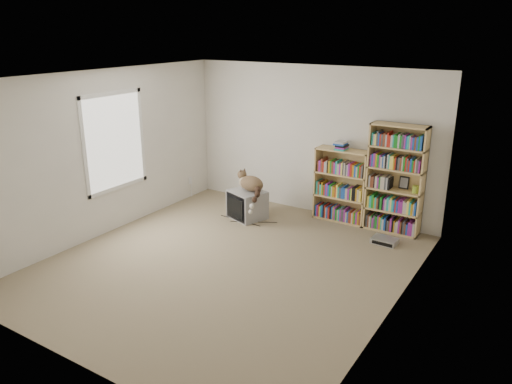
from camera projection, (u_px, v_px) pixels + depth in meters
The scene contains 17 objects.
floor at pixel (228, 264), 6.80m from camera, with size 4.50×5.00×0.01m, color gray.
wall_back at pixel (312, 141), 8.41m from camera, with size 4.50×0.02×2.50m, color silver.
wall_front at pixel (62, 245), 4.40m from camera, with size 4.50×0.02×2.50m, color silver.
wall_left at pixel (105, 154), 7.54m from camera, with size 0.02×5.00×2.50m, color silver.
wall_right at pixel (399, 209), 5.27m from camera, with size 0.02×5.00×2.50m, color silver.
ceiling at pixel (224, 77), 6.01m from camera, with size 4.50×5.00×0.02m, color white.
window at pixel (115, 142), 7.65m from camera, with size 0.02×1.22×1.52m, color white.
crt_tv at pixel (248, 204), 8.38m from camera, with size 0.68×0.65×0.48m.
cat at pixel (251, 187), 8.23m from camera, with size 0.65×0.62×0.55m.
bookcase_tall at pixel (396, 182), 7.67m from camera, with size 0.85×0.30×1.70m.
bookcase_short at pixel (342, 188), 8.20m from camera, with size 0.88×0.30×1.21m.
book_stack at pixel (341, 145), 7.94m from camera, with size 0.20×0.25×0.14m, color #AE2217.
green_mug at pixel (416, 189), 7.52m from camera, with size 0.10×0.10×0.11m, color #90B333.
framed_print at pixel (404, 183), 7.69m from camera, with size 0.15×0.01×0.19m, color black.
dvd_player at pixel (385, 241), 7.44m from camera, with size 0.36×0.26×0.08m, color silver.
wall_outlet at pixel (190, 181), 9.40m from camera, with size 0.01×0.08×0.13m, color silver.
floor_cables at pixel (276, 224), 8.15m from camera, with size 1.20×0.70×0.01m, color black, non-canonical shape.
Camera 1 is at (3.60, -4.99, 3.09)m, focal length 35.00 mm.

